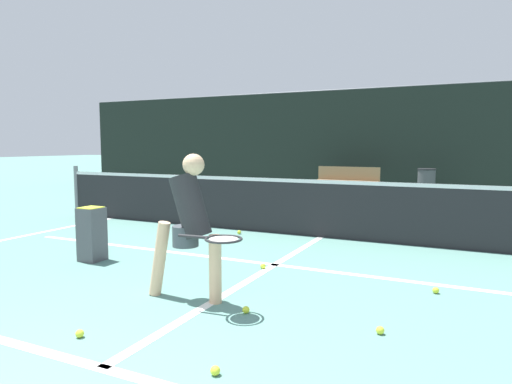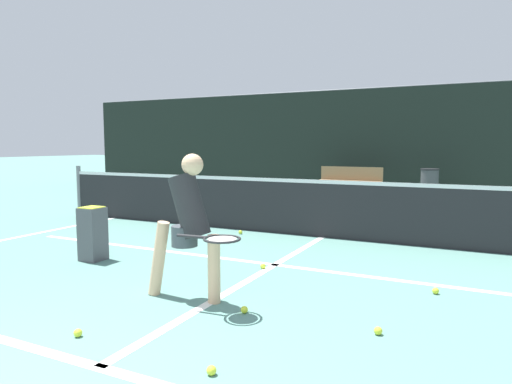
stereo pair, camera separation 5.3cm
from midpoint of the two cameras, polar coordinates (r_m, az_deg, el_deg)
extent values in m
cube|color=white|center=(3.51, -18.61, -20.05)|extent=(11.00, 0.10, 0.01)
cube|color=white|center=(5.86, 2.64, -9.07)|extent=(8.25, 0.10, 0.01)
cube|color=white|center=(5.41, 0.39, -10.37)|extent=(0.10, 4.93, 0.01)
cube|color=white|center=(8.36, -28.79, -5.27)|extent=(0.10, 5.93, 0.01)
cylinder|color=slate|center=(10.59, -21.10, 0.19)|extent=(0.09, 0.09, 1.07)
cube|color=#232326|center=(7.56, 8.55, -2.09)|extent=(11.00, 0.02, 0.95)
cube|color=white|center=(7.51, 8.61, 1.28)|extent=(11.00, 0.03, 0.06)
cube|color=black|center=(14.74, 17.48, 6.08)|extent=(24.00, 0.06, 3.26)
cylinder|color=slate|center=(14.84, 17.68, 12.46)|extent=(24.00, 0.04, 0.04)
cylinder|color=#DBAD84|center=(4.45, -4.92, -9.58)|extent=(0.12, 0.12, 0.66)
cylinder|color=#DBAD84|center=(4.74, -11.73, -8.13)|extent=(0.26, 0.14, 0.77)
cylinder|color=#3F474C|center=(4.53, -8.60, -5.45)|extent=(0.26, 0.26, 0.20)
cylinder|color=#262628|center=(4.45, -7.99, -1.69)|extent=(0.43, 0.28, 0.66)
sphere|color=#DBAD84|center=(4.40, -7.61, 3.41)|extent=(0.21, 0.21, 0.21)
cylinder|color=#262628|center=(4.24, -7.71, -5.53)|extent=(0.30, 0.06, 0.03)
torus|color=#262628|center=(4.10, -3.90, -5.88)|extent=(0.37, 0.37, 0.02)
cylinder|color=beige|center=(4.10, -3.90, -5.88)|extent=(0.28, 0.28, 0.01)
sphere|color=#D1E033|center=(4.26, -1.10, -14.50)|extent=(0.07, 0.07, 0.07)
sphere|color=#D1E033|center=(3.96, 15.41, -16.38)|extent=(0.07, 0.07, 0.07)
sphere|color=#D1E033|center=(8.42, -8.16, -4.30)|extent=(0.07, 0.07, 0.07)
sphere|color=#D1E033|center=(7.82, -1.76, -5.04)|extent=(0.07, 0.07, 0.07)
sphere|color=#D1E033|center=(5.68, 1.16, -9.25)|extent=(0.07, 0.07, 0.07)
sphere|color=#D1E033|center=(3.25, -5.08, -21.33)|extent=(0.07, 0.07, 0.07)
sphere|color=#D1E033|center=(5.12, 21.82, -11.40)|extent=(0.07, 0.07, 0.07)
sphere|color=#D1E033|center=(4.03, -21.00, -16.12)|extent=(0.07, 0.07, 0.07)
cube|color=#4C4C51|center=(6.39, -19.51, -4.97)|extent=(0.28, 0.28, 0.70)
cube|color=#D1E033|center=(6.34, -19.61, -2.04)|extent=(0.25, 0.25, 0.06)
cube|color=olive|center=(13.83, 11.71, 1.33)|extent=(1.89, 0.41, 0.04)
cube|color=olive|center=(13.99, 11.93, 2.23)|extent=(1.88, 0.09, 0.42)
cube|color=#333338|center=(14.07, 8.74, 0.56)|extent=(0.06, 0.32, 0.44)
cube|color=#333338|center=(13.66, 14.72, 0.27)|extent=(0.06, 0.32, 0.44)
cylinder|color=#3F3F42|center=(13.60, 20.96, 0.85)|extent=(0.47, 0.47, 0.82)
cylinder|color=black|center=(13.57, 21.03, 2.66)|extent=(0.50, 0.50, 0.04)
cube|color=black|center=(19.27, 5.50, 2.68)|extent=(1.80, 4.57, 0.87)
cube|color=#1E2328|center=(19.03, 5.28, 4.83)|extent=(1.51, 2.74, 0.58)
cylinder|color=black|center=(20.39, 9.08, 2.43)|extent=(0.18, 0.60, 0.60)
cylinder|color=black|center=(17.63, 6.28, 1.93)|extent=(0.18, 0.60, 0.60)
cylinder|color=brown|center=(19.06, 24.09, 5.34)|extent=(0.28, 0.28, 2.99)
ellipsoid|color=#28562D|center=(19.15, 24.33, 10.86)|extent=(3.29, 3.29, 0.90)
cube|color=beige|center=(29.87, 22.03, 7.35)|extent=(36.00, 2.40, 4.97)
camera|label=1|loc=(0.03, -89.72, 0.03)|focal=32.00mm
camera|label=2|loc=(0.03, 90.28, -0.03)|focal=32.00mm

